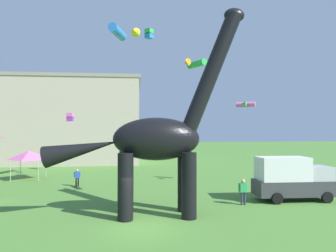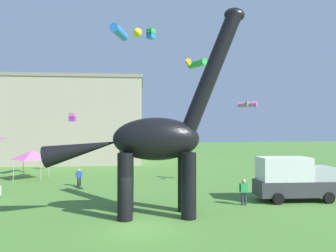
% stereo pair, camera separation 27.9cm
% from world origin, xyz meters
% --- Properties ---
extents(ground_plane, '(240.00, 240.00, 0.00)m').
position_xyz_m(ground_plane, '(0.00, 0.00, 0.00)').
color(ground_plane, '#4C7F33').
extents(dinosaur_sculpture, '(12.27, 2.60, 12.83)m').
position_xyz_m(dinosaur_sculpture, '(0.82, 2.25, 4.64)').
color(dinosaur_sculpture, black).
rests_on(dinosaur_sculpture, ground_plane).
extents(parked_box_truck, '(5.62, 2.37, 3.20)m').
position_xyz_m(parked_box_truck, '(11.03, 5.33, 1.65)').
color(parked_box_truck, '#38383D').
rests_on(parked_box_truck, ground_plane).
extents(person_strolling_adult, '(0.59, 0.26, 1.59)m').
position_xyz_m(person_strolling_adult, '(-5.78, 12.78, 0.96)').
color(person_strolling_adult, black).
rests_on(person_strolling_adult, ground_plane).
extents(person_near_flyer, '(0.67, 0.29, 1.78)m').
position_xyz_m(person_near_flyer, '(7.02, 4.34, 1.08)').
color(person_near_flyer, '#2D3347').
rests_on(person_near_flyer, ground_plane).
extents(festival_canopy_tent, '(3.15, 3.15, 3.00)m').
position_xyz_m(festival_canopy_tent, '(-11.58, 17.36, 2.54)').
color(festival_canopy_tent, '#B2B2B7').
rests_on(festival_canopy_tent, ground_plane).
extents(kite_near_high, '(1.74, 1.72, 0.50)m').
position_xyz_m(kite_near_high, '(3.76, 5.11, 9.92)').
color(kite_near_high, green).
extents(kite_mid_left, '(2.97, 3.19, 0.90)m').
position_xyz_m(kite_mid_left, '(-1.83, 13.44, 14.63)').
color(kite_mid_left, '#287AE5').
extents(kite_apex, '(0.97, 0.97, 0.98)m').
position_xyz_m(kite_apex, '(0.95, 16.21, 15.38)').
color(kite_apex, green).
extents(kite_far_left, '(1.76, 1.83, 0.52)m').
position_xyz_m(kite_far_left, '(9.93, 12.03, 7.63)').
color(kite_far_left, pink).
extents(kite_far_right, '(0.65, 0.65, 0.84)m').
position_xyz_m(kite_far_right, '(-7.15, 16.20, 6.51)').
color(kite_far_right, pink).
extents(background_building_block, '(20.80, 11.90, 13.38)m').
position_xyz_m(background_building_block, '(-10.20, 34.70, 6.70)').
color(background_building_block, '#B7A893').
rests_on(background_building_block, ground_plane).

